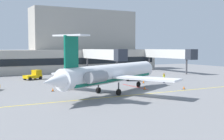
{
  "coord_description": "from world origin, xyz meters",
  "views": [
    {
      "loc": [
        -26.4,
        -35.31,
        7.0
      ],
      "look_at": [
        -1.4,
        9.88,
        3.0
      ],
      "focal_mm": 48.06,
      "sensor_mm": 36.0,
      "label": 1
    }
  ],
  "objects_px": {
    "baggage_tug": "(34,75)",
    "belt_loader": "(135,76)",
    "regional_jet": "(111,74)",
    "marshaller": "(164,78)"
  },
  "relations": [
    {
      "from": "marshaller",
      "to": "baggage_tug",
      "type": "bearing_deg",
      "value": 138.18
    },
    {
      "from": "marshaller",
      "to": "belt_loader",
      "type": "bearing_deg",
      "value": 115.65
    },
    {
      "from": "baggage_tug",
      "to": "marshaller",
      "type": "relative_size",
      "value": 2.14
    },
    {
      "from": "belt_loader",
      "to": "marshaller",
      "type": "distance_m",
      "value": 6.49
    },
    {
      "from": "regional_jet",
      "to": "marshaller",
      "type": "height_order",
      "value": "regional_jet"
    },
    {
      "from": "baggage_tug",
      "to": "marshaller",
      "type": "height_order",
      "value": "baggage_tug"
    },
    {
      "from": "regional_jet",
      "to": "baggage_tug",
      "type": "relative_size",
      "value": 6.14
    },
    {
      "from": "belt_loader",
      "to": "marshaller",
      "type": "xyz_separation_m",
      "value": [
        2.81,
        -5.85,
        0.08
      ]
    },
    {
      "from": "baggage_tug",
      "to": "marshaller",
      "type": "bearing_deg",
      "value": -41.82
    },
    {
      "from": "baggage_tug",
      "to": "belt_loader",
      "type": "distance_m",
      "value": 21.68
    }
  ]
}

